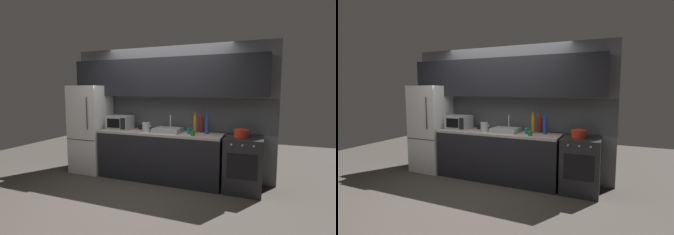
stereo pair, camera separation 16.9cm
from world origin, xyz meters
TOP-DOWN VIEW (x-y plane):
  - ground_plane at (0.00, 0.00)m, footprint 10.00×10.00m
  - back_wall at (0.00, 1.20)m, footprint 4.05×0.44m
  - counter_run at (0.00, 0.90)m, footprint 2.31×0.60m
  - refrigerator at (-1.53, 0.90)m, footprint 0.68×0.69m
  - oven_range at (1.49, 0.90)m, footprint 0.60×0.62m
  - microwave at (-0.85, 0.92)m, footprint 0.46×0.35m
  - sink_basin at (0.15, 0.93)m, footprint 0.48×0.38m
  - kettle at (-0.24, 0.82)m, footprint 0.17×0.13m
  - wine_bottle_red at (0.73, 1.12)m, footprint 0.07×0.07m
  - wine_bottle_amber at (0.64, 1.01)m, footprint 0.07×0.07m
  - wine_bottle_blue at (0.86, 1.02)m, footprint 0.07×0.07m
  - mug_dark at (-0.47, 1.04)m, footprint 0.08×0.08m
  - mug_green at (0.68, 0.74)m, footprint 0.07×0.07m
  - mug_teal at (0.57, 0.89)m, footprint 0.07×0.07m
  - cooking_pot at (1.45, 0.90)m, footprint 0.24×0.24m

SIDE VIEW (x-z plane):
  - ground_plane at x=0.00m, z-range 0.00..0.00m
  - counter_run at x=0.00m, z-range 0.00..0.90m
  - oven_range at x=1.49m, z-range 0.00..0.90m
  - refrigerator at x=-1.53m, z-range 0.00..1.75m
  - sink_basin at x=0.15m, z-range 0.79..1.09m
  - mug_dark at x=-0.47m, z-range 0.90..0.99m
  - mug_green at x=0.68m, z-range 0.90..0.99m
  - mug_teal at x=0.57m, z-range 0.90..1.00m
  - cooking_pot at x=1.45m, z-range 0.90..1.03m
  - kettle at x=-0.24m, z-range 0.89..1.09m
  - microwave at x=-0.85m, z-range 0.90..1.17m
  - wine_bottle_red at x=0.73m, z-range 0.87..1.21m
  - wine_bottle_blue at x=0.86m, z-range 0.87..1.24m
  - wine_bottle_amber at x=0.64m, z-range 0.87..1.25m
  - back_wall at x=0.00m, z-range 0.30..2.80m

